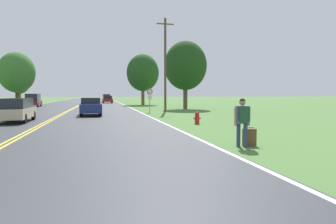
# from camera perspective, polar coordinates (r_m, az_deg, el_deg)

# --- Properties ---
(hitchhiker_person) EXTENTS (0.57, 0.42, 1.67)m
(hitchhiker_person) POSITION_cam_1_polar(r_m,az_deg,el_deg) (10.50, 14.03, -0.99)
(hitchhiker_person) COLOR navy
(hitchhiker_person) RESTS_ON ground
(suitcase) EXTENTS (0.47, 0.21, 0.65)m
(suitcase) POSITION_cam_1_polar(r_m,az_deg,el_deg) (10.88, 15.23, -4.69)
(suitcase) COLOR brown
(suitcase) RESTS_ON ground
(fire_hydrant) EXTENTS (0.44, 0.28, 0.76)m
(fire_hydrant) POSITION_cam_1_polar(r_m,az_deg,el_deg) (18.16, 5.56, -1.11)
(fire_hydrant) COLOR red
(fire_hydrant) RESTS_ON ground
(traffic_sign) EXTENTS (0.60, 0.10, 2.36)m
(traffic_sign) POSITION_cam_1_polar(r_m,az_deg,el_deg) (28.95, -3.50, 3.34)
(traffic_sign) COLOR gray
(traffic_sign) RESTS_ON ground
(utility_pole_midground) EXTENTS (1.80, 0.24, 9.63)m
(utility_pole_midground) POSITION_cam_1_polar(r_m,az_deg,el_deg) (31.44, -0.53, 9.20)
(utility_pole_midground) COLOR brown
(utility_pole_midground) RESTS_ON ground
(tree_left_verge) EXTENTS (4.09, 4.09, 6.62)m
(tree_left_verge) POSITION_cam_1_polar(r_m,az_deg,el_deg) (73.57, -26.42, 4.98)
(tree_left_verge) COLOR brown
(tree_left_verge) RESTS_ON ground
(tree_behind_sign) EXTENTS (5.15, 5.15, 8.22)m
(tree_behind_sign) POSITION_cam_1_polar(r_m,az_deg,el_deg) (36.72, 3.34, 8.78)
(tree_behind_sign) COLOR brown
(tree_behind_sign) RESTS_ON ground
(tree_mid_treeline) EXTENTS (5.66, 5.66, 8.55)m
(tree_mid_treeline) POSITION_cam_1_polar(r_m,az_deg,el_deg) (54.19, -26.89, 6.73)
(tree_mid_treeline) COLOR #473828
(tree_mid_treeline) RESTS_ON ground
(tree_far_back) EXTENTS (5.40, 5.40, 8.52)m
(tree_far_back) POSITION_cam_1_polar(r_m,az_deg,el_deg) (50.95, -4.83, 7.45)
(tree_far_back) COLOR brown
(tree_far_back) RESTS_ON ground
(car_champagne_van_nearest) EXTENTS (1.88, 4.48, 1.54)m
(car_champagne_van_nearest) POSITION_cam_1_polar(r_m,az_deg,el_deg) (21.73, -27.04, 0.43)
(car_champagne_van_nearest) COLOR black
(car_champagne_van_nearest) RESTS_ON ground
(car_dark_blue_sedan_approaching) EXTENTS (1.88, 4.41, 1.51)m
(car_dark_blue_sedan_approaching) POSITION_cam_1_polar(r_m,az_deg,el_deg) (26.27, -14.50, 1.07)
(car_dark_blue_sedan_approaching) COLOR black
(car_dark_blue_sedan_approaching) RESTS_ON ground
(car_maroon_van_mid_near) EXTENTS (1.97, 4.53, 1.86)m
(car_maroon_van_mid_near) POSITION_cam_1_polar(r_m,az_deg,el_deg) (46.33, -24.30, 2.08)
(car_maroon_van_mid_near) COLOR black
(car_maroon_van_mid_near) RESTS_ON ground
(car_red_sedan_mid_far) EXTENTS (2.04, 4.68, 1.50)m
(car_red_sedan_mid_far) POSITION_cam_1_polar(r_m,az_deg,el_deg) (62.07, -11.46, 2.42)
(car_red_sedan_mid_far) COLOR black
(car_red_sedan_mid_far) RESTS_ON ground
(car_silver_van_receding) EXTENTS (2.00, 4.75, 1.79)m
(car_silver_van_receding) POSITION_cam_1_polar(r_m,az_deg,el_deg) (73.81, -11.68, 2.68)
(car_silver_van_receding) COLOR black
(car_silver_van_receding) RESTS_ON ground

